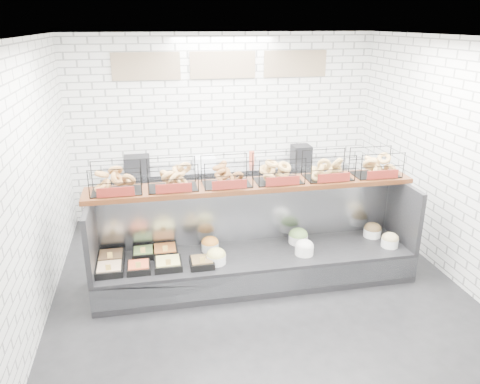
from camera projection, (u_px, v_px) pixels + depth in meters
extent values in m
plane|color=black|center=(261.00, 293.00, 5.78)|extent=(5.50, 5.50, 0.00)
cube|color=white|center=(223.00, 127.00, 7.79)|extent=(5.00, 0.02, 3.00)
cube|color=white|center=(27.00, 193.00, 4.80)|extent=(0.02, 5.50, 3.00)
cube|color=white|center=(461.00, 165.00, 5.72)|extent=(0.02, 5.50, 3.00)
cube|color=white|center=(266.00, 37.00, 4.74)|extent=(5.00, 5.50, 0.02)
cube|color=tan|center=(146.00, 66.00, 7.20)|extent=(1.05, 0.03, 0.42)
cube|color=tan|center=(223.00, 65.00, 7.42)|extent=(1.05, 0.03, 0.42)
cube|color=tan|center=(295.00, 64.00, 7.64)|extent=(1.05, 0.03, 0.42)
cube|color=black|center=(256.00, 267.00, 5.98)|extent=(4.00, 0.90, 0.40)
cube|color=#93969B|center=(264.00, 283.00, 5.58)|extent=(4.00, 0.03, 0.28)
cube|color=#93969B|center=(249.00, 211.00, 6.15)|extent=(4.00, 0.08, 0.80)
cube|color=black|center=(91.00, 237.00, 5.41)|extent=(0.06, 0.90, 0.80)
cube|color=black|center=(402.00, 212.00, 6.14)|extent=(0.06, 0.90, 0.80)
cube|color=black|center=(110.00, 270.00, 5.43)|extent=(0.31, 0.31, 0.08)
cube|color=tan|center=(109.00, 267.00, 5.42)|extent=(0.27, 0.27, 0.04)
cube|color=#FAC656|center=(108.00, 268.00, 5.30)|extent=(0.06, 0.01, 0.08)
cube|color=black|center=(111.00, 258.00, 5.71)|extent=(0.32, 0.32, 0.08)
cube|color=brown|center=(111.00, 255.00, 5.69)|extent=(0.27, 0.27, 0.04)
cube|color=#FAC656|center=(110.00, 255.00, 5.57)|extent=(0.06, 0.01, 0.08)
cube|color=black|center=(139.00, 268.00, 5.47)|extent=(0.27, 0.27, 0.08)
cube|color=#DB552E|center=(139.00, 265.00, 5.46)|extent=(0.23, 0.23, 0.04)
cube|color=#FAC656|center=(138.00, 265.00, 5.35)|extent=(0.06, 0.01, 0.08)
cube|color=black|center=(143.00, 253.00, 5.81)|extent=(0.27, 0.27, 0.08)
cube|color=#75974D|center=(143.00, 251.00, 5.80)|extent=(0.23, 0.23, 0.04)
cube|color=#FAC656|center=(143.00, 250.00, 5.69)|extent=(0.06, 0.01, 0.08)
cube|color=black|center=(168.00, 264.00, 5.55)|extent=(0.32, 0.32, 0.08)
cube|color=#DED271|center=(168.00, 262.00, 5.54)|extent=(0.28, 0.28, 0.04)
cube|color=#FAC656|center=(168.00, 262.00, 5.42)|extent=(0.06, 0.01, 0.08)
cube|color=black|center=(165.00, 251.00, 5.87)|extent=(0.31, 0.31, 0.08)
cube|color=orange|center=(165.00, 249.00, 5.86)|extent=(0.26, 0.26, 0.04)
cube|color=#FAC656|center=(165.00, 249.00, 5.74)|extent=(0.06, 0.01, 0.08)
cube|color=black|center=(202.00, 263.00, 5.58)|extent=(0.28, 0.28, 0.08)
cube|color=brown|center=(202.00, 260.00, 5.57)|extent=(0.24, 0.24, 0.04)
cube|color=#FAC656|center=(203.00, 260.00, 5.46)|extent=(0.06, 0.01, 0.08)
cylinder|color=white|center=(216.00, 259.00, 5.64)|extent=(0.24, 0.24, 0.11)
ellipsoid|color=#D2C76B|center=(216.00, 255.00, 5.62)|extent=(0.23, 0.23, 0.16)
cylinder|color=white|center=(210.00, 247.00, 5.96)|extent=(0.22, 0.22, 0.11)
ellipsoid|color=orange|center=(210.00, 242.00, 5.93)|extent=(0.22, 0.22, 0.15)
cylinder|color=white|center=(304.00, 250.00, 5.86)|extent=(0.24, 0.24, 0.11)
ellipsoid|color=silver|center=(304.00, 246.00, 5.84)|extent=(0.23, 0.23, 0.16)
cylinder|color=white|center=(298.00, 239.00, 6.17)|extent=(0.25, 0.25, 0.11)
ellipsoid|color=#729C4F|center=(298.00, 235.00, 6.15)|extent=(0.25, 0.25, 0.17)
cylinder|color=white|center=(390.00, 242.00, 6.06)|extent=(0.22, 0.22, 0.11)
ellipsoid|color=tan|center=(390.00, 238.00, 6.04)|extent=(0.21, 0.21, 0.15)
cylinder|color=white|center=(372.00, 232.00, 6.35)|extent=(0.23, 0.23, 0.11)
ellipsoid|color=brown|center=(373.00, 228.00, 6.33)|extent=(0.23, 0.23, 0.16)
cube|color=#3C1C0C|center=(253.00, 185.00, 5.83)|extent=(4.10, 0.50, 0.06)
cube|color=black|center=(116.00, 178.00, 5.46)|extent=(0.60, 0.38, 0.34)
cube|color=maroon|center=(116.00, 192.00, 5.31)|extent=(0.42, 0.02, 0.11)
cube|color=black|center=(172.00, 175.00, 5.58)|extent=(0.60, 0.38, 0.34)
cube|color=maroon|center=(174.00, 188.00, 5.43)|extent=(0.42, 0.02, 0.11)
cube|color=black|center=(227.00, 172.00, 5.70)|extent=(0.60, 0.38, 0.34)
cube|color=maroon|center=(230.00, 185.00, 5.55)|extent=(0.42, 0.02, 0.11)
cube|color=black|center=(278.00, 168.00, 5.82)|extent=(0.60, 0.38, 0.34)
cube|color=maroon|center=(283.00, 181.00, 5.67)|extent=(0.42, 0.02, 0.11)
cube|color=black|center=(328.00, 165.00, 5.94)|extent=(0.60, 0.38, 0.34)
cube|color=maroon|center=(334.00, 178.00, 5.79)|extent=(0.42, 0.02, 0.11)
cube|color=black|center=(376.00, 163.00, 6.06)|extent=(0.60, 0.38, 0.34)
cube|color=maroon|center=(383.00, 175.00, 5.91)|extent=(0.42, 0.02, 0.11)
cube|color=#93969B|center=(227.00, 192.00, 7.86)|extent=(4.00, 0.60, 0.90)
cube|color=black|center=(137.00, 164.00, 7.45)|extent=(0.40, 0.30, 0.24)
cube|color=silver|center=(204.00, 162.00, 7.63)|extent=(0.35, 0.28, 0.18)
cylinder|color=#D04F34|center=(252.00, 158.00, 7.80)|extent=(0.09, 0.09, 0.22)
cube|color=black|center=(301.00, 154.00, 7.86)|extent=(0.30, 0.30, 0.30)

